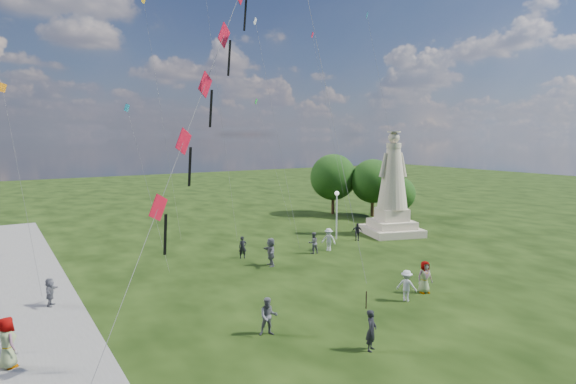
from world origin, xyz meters
TOP-DOWN VIEW (x-y plane):
  - statue at (14.51, 15.58)m, footprint 5.54×5.54m
  - lamppost at (9.21, 16.62)m, footprint 0.38×0.38m
  - tree_row at (18.26, 24.68)m, footprint 7.56×11.18m
  - person_0 at (-2.49, -0.69)m, footprint 0.74×0.67m
  - person_1 at (-5.26, 2.83)m, footprint 0.95×0.77m
  - person_2 at (3.05, 2.73)m, footprint 1.03×1.20m
  - person_4 at (4.84, 3.12)m, footprint 0.98×0.74m
  - person_5 at (-12.92, 11.59)m, footprint 1.04×1.46m
  - person_6 at (-0.24, 15.22)m, footprint 0.65×0.51m
  - person_7 at (4.75, 13.64)m, footprint 0.83×0.57m
  - person_8 at (6.25, 13.77)m, footprint 1.08×1.23m
  - person_9 at (10.34, 15.30)m, footprint 0.93×0.91m
  - person_10 at (-15.00, 5.26)m, footprint 0.85×1.08m
  - person_11 at (0.44, 12.44)m, footprint 1.15×1.88m
  - red_kite_train at (-6.40, 4.63)m, footprint 11.75×9.35m
  - small_kites at (2.80, 22.50)m, footprint 30.69×15.83m

SIDE VIEW (x-z plane):
  - person_5 at x=-12.92m, z-range 0.00..1.44m
  - person_9 at x=10.34m, z-range 0.00..1.47m
  - person_6 at x=-0.24m, z-range 0.00..1.56m
  - person_7 at x=4.75m, z-range 0.00..1.59m
  - person_2 at x=3.05m, z-range 0.00..1.65m
  - person_1 at x=-5.26m, z-range 0.00..1.68m
  - person_0 at x=-2.49m, z-range 0.00..1.69m
  - person_8 at x=6.25m, z-range 0.00..1.70m
  - person_4 at x=4.84m, z-range 0.00..1.80m
  - person_11 at x=0.44m, z-range 0.00..1.89m
  - person_10 at x=-15.00m, z-range 0.00..1.92m
  - lamppost at x=9.21m, z-range 0.90..4.96m
  - statue at x=14.51m, z-range -1.10..7.89m
  - tree_row at x=18.26m, z-range 0.47..7.07m
  - red_kite_train at x=-6.40m, z-range 2.47..22.61m
  - small_kites at x=2.80m, z-range 0.58..27.09m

